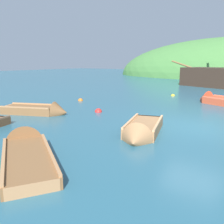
% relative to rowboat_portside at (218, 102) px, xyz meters
% --- Properties ---
extents(ground_plane, '(120.00, 120.00, 0.00)m').
position_rel_rowboat_portside_xyz_m(ground_plane, '(0.43, -6.35, -0.15)').
color(ground_plane, '#285B70').
extents(rowboat_portside, '(3.29, 2.23, 1.20)m').
position_rel_rowboat_portside_xyz_m(rowboat_portside, '(0.00, 0.00, 0.00)').
color(rowboat_portside, '#C64C2D').
rests_on(rowboat_portside, ground).
extents(rowboat_center, '(3.54, 2.31, 1.06)m').
position_rel_rowboat_portside_xyz_m(rowboat_center, '(-6.88, -8.35, -0.01)').
color(rowboat_center, brown).
rests_on(rowboat_center, ground).
extents(rowboat_near_dock, '(3.92, 3.11, 1.14)m').
position_rel_rowboat_portside_xyz_m(rowboat_near_dock, '(-2.67, -12.23, -0.06)').
color(rowboat_near_dock, brown).
rests_on(rowboat_near_dock, ground).
extents(rowboat_outer_right, '(1.95, 3.31, 1.08)m').
position_rel_rowboat_portside_xyz_m(rowboat_outer_right, '(-0.86, -8.64, -0.02)').
color(rowboat_outer_right, '#9E7047').
rests_on(rowboat_outer_right, ground).
extents(buoy_orange, '(0.33, 0.33, 0.33)m').
position_rel_rowboat_portside_xyz_m(buoy_orange, '(-7.97, -4.01, -0.15)').
color(buoy_orange, orange).
rests_on(buoy_orange, ground).
extents(buoy_red, '(0.39, 0.39, 0.39)m').
position_rel_rowboat_portside_xyz_m(buoy_red, '(-4.68, -6.27, -0.15)').
color(buoy_red, red).
rests_on(buoy_red, ground).
extents(buoy_yellow, '(0.30, 0.30, 0.30)m').
position_rel_rowboat_portside_xyz_m(buoy_yellow, '(-3.63, 1.82, -0.15)').
color(buoy_yellow, yellow).
rests_on(buoy_yellow, ground).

